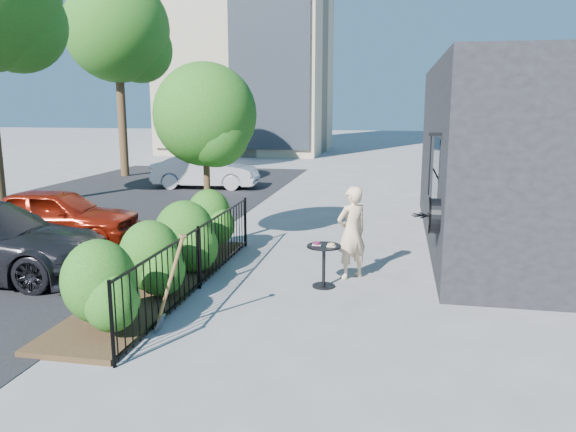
% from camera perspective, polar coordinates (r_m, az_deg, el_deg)
% --- Properties ---
extents(ground, '(120.00, 120.00, 0.00)m').
position_cam_1_polar(ground, '(9.46, -0.28, -7.94)').
color(ground, gray).
rests_on(ground, ground).
extents(shop_building, '(6.22, 9.00, 4.00)m').
position_cam_1_polar(shop_building, '(13.82, 26.85, 5.46)').
color(shop_building, black).
rests_on(shop_building, ground).
extents(fence, '(0.05, 6.05, 1.10)m').
position_cam_1_polar(fence, '(9.68, -9.04, -4.14)').
color(fence, black).
rests_on(fence, ground).
extents(planting_bed, '(1.30, 6.00, 0.08)m').
position_cam_1_polar(planting_bed, '(10.09, -12.72, -6.74)').
color(planting_bed, '#382616').
rests_on(planting_bed, ground).
extents(shrubs, '(1.10, 5.60, 1.24)m').
position_cam_1_polar(shrubs, '(9.96, -12.12, -3.00)').
color(shrubs, '#195713').
rests_on(shrubs, ground).
extents(patio_tree, '(2.20, 2.20, 3.94)m').
position_cam_1_polar(patio_tree, '(12.19, -8.19, 9.53)').
color(patio_tree, '#3F2B19').
rests_on(patio_tree, ground).
extents(street, '(9.00, 30.00, 0.01)m').
position_cam_1_polar(street, '(14.98, -25.05, -1.76)').
color(street, black).
rests_on(street, ground).
extents(street_tree_far, '(4.40, 4.40, 8.28)m').
position_cam_1_polar(street_tree_far, '(25.70, -16.86, 17.10)').
color(street_tree_far, '#3F2B19').
rests_on(street_tree_far, ground).
extents(cafe_table, '(0.59, 0.59, 0.79)m').
position_cam_1_polar(cafe_table, '(9.69, 3.66, -4.31)').
color(cafe_table, black).
rests_on(cafe_table, ground).
extents(woman, '(0.73, 0.71, 1.69)m').
position_cam_1_polar(woman, '(10.15, 6.48, -1.70)').
color(woman, beige).
rests_on(woman, ground).
extents(shovel, '(0.50, 0.19, 1.45)m').
position_cam_1_polar(shovel, '(7.91, -12.05, -7.24)').
color(shovel, brown).
rests_on(shovel, ground).
extents(car_red, '(3.86, 1.91, 1.26)m').
position_cam_1_polar(car_red, '(13.76, -22.45, 0.04)').
color(car_red, maroon).
rests_on(car_red, ground).
extents(car_silver, '(4.02, 1.65, 1.30)m').
position_cam_1_polar(car_silver, '(21.39, -8.37, 4.55)').
color(car_silver, silver).
rests_on(car_silver, ground).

